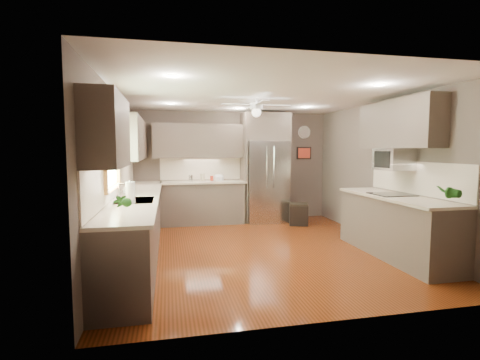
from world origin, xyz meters
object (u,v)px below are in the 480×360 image
object	(u,v)px
soap_bottle	(127,189)
stool	(298,214)
potted_plant_right	(447,192)
canister_c	(203,177)
canister_b	(191,178)
potted_plant_left	(122,201)
paper_towel	(130,193)
refrigerator	(266,169)
microwave	(394,159)
bowl	(219,179)
canister_d	(212,178)

from	to	relation	value
soap_bottle	stool	world-z (taller)	soap_bottle
soap_bottle	potted_plant_right	xyz separation A→B (m)	(4.01, -1.78, 0.07)
canister_c	canister_b	bearing A→B (deg)	-175.88
potted_plant_left	paper_towel	xyz separation A→B (m)	(-0.01, 0.90, -0.02)
refrigerator	microwave	bearing A→B (deg)	-63.91
potted_plant_right	microwave	bearing A→B (deg)	85.12
microwave	stool	size ratio (longest dim) A/B	1.14
potted_plant_right	refrigerator	size ratio (longest dim) A/B	0.13
soap_bottle	potted_plant_right	distance (m)	4.39
bowl	refrigerator	bearing A→B (deg)	-3.84
canister_b	potted_plant_left	distance (m)	3.99
canister_d	refrigerator	distance (m)	1.24
microwave	potted_plant_left	bearing A→B (deg)	-163.88
refrigerator	microwave	distance (m)	3.03
canister_b	microwave	world-z (taller)	microwave
stool	canister_b	bearing A→B (deg)	165.62
canister_b	stool	size ratio (longest dim) A/B	0.30
canister_b	microwave	xyz separation A→B (m)	(3.02, -2.73, 0.47)
canister_b	bowl	world-z (taller)	canister_b
bowl	paper_towel	distance (m)	3.42
soap_bottle	potted_plant_right	size ratio (longest dim) A/B	0.56
potted_plant_left	microwave	size ratio (longest dim) A/B	0.57
canister_c	bowl	size ratio (longest dim) A/B	0.71
soap_bottle	potted_plant_left	world-z (taller)	potted_plant_left
canister_c	microwave	size ratio (longest dim) A/B	0.30
microwave	stool	world-z (taller)	microwave
potted_plant_right	bowl	distance (m)	4.60
soap_bottle	paper_towel	world-z (taller)	paper_towel
canister_b	potted_plant_left	size ratio (longest dim) A/B	0.45
microwave	paper_towel	xyz separation A→B (m)	(-3.98, -0.24, -0.40)
potted_plant_right	potted_plant_left	bearing A→B (deg)	179.00
potted_plant_left	stool	size ratio (longest dim) A/B	0.65
microwave	bowl	bearing A→B (deg)	130.67
canister_d	bowl	world-z (taller)	canister_d
canister_d	paper_towel	distance (m)	3.33
soap_bottle	stool	distance (m)	3.81
refrigerator	paper_towel	distance (m)	3.97
canister_d	microwave	world-z (taller)	microwave
canister_d	stool	xyz separation A→B (m)	(1.81, -0.61, -0.76)
microwave	stool	xyz separation A→B (m)	(-0.74, 2.15, -1.24)
microwave	canister_c	bearing A→B (deg)	135.08
potted_plant_left	refrigerator	size ratio (longest dim) A/B	0.13
potted_plant_right	bowl	bearing A→B (deg)	119.76
potted_plant_right	bowl	size ratio (longest dim) A/B	1.43
canister_d	microwave	bearing A→B (deg)	-47.21
bowl	canister_b	bearing A→B (deg)	-175.57
canister_b	canister_c	bearing A→B (deg)	4.12
potted_plant_left	refrigerator	bearing A→B (deg)	55.55
microwave	canister_b	bearing A→B (deg)	137.84
canister_c	canister_d	distance (m)	0.21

